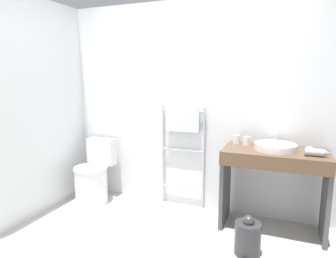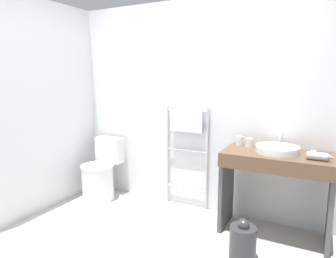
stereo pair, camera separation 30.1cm
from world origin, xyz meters
name	(u,v)px [view 1 (the left image)]	position (x,y,z in m)	size (l,w,h in m)	color
wall_back	(192,107)	(0.00, 1.45, 1.19)	(3.28, 0.12, 2.39)	silver
wall_side	(39,108)	(-1.58, 0.70, 1.19)	(0.12, 2.07, 2.39)	silver
toilet	(94,178)	(-1.15, 1.06, 0.30)	(0.41, 0.53, 0.77)	white
towel_radiator	(182,133)	(-0.08, 1.34, 0.89)	(0.53, 0.06, 1.20)	silver
vanity_counter	(274,176)	(0.95, 1.11, 0.57)	(0.99, 0.51, 0.83)	brown
sink_basin	(275,147)	(0.95, 1.14, 0.87)	(0.40, 0.40, 0.06)	white
faucet	(276,137)	(0.95, 1.33, 0.93)	(0.02, 0.10, 0.16)	silver
cup_near_wall	(237,139)	(0.55, 1.29, 0.88)	(0.08, 0.08, 0.09)	white
cup_near_edge	(247,141)	(0.66, 1.26, 0.88)	(0.08, 0.08, 0.09)	white
hair_dryer	(316,152)	(1.30, 1.04, 0.87)	(0.22, 0.15, 0.07)	#B7B7BC
trash_bin	(248,237)	(0.79, 0.60, 0.16)	(0.23, 0.26, 0.36)	#333335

